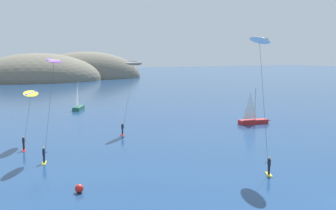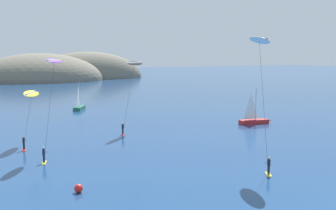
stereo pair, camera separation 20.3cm
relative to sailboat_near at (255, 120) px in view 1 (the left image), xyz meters
name	(u,v)px [view 1 (the left image)]	position (x,y,z in m)	size (l,w,h in m)	color
headland_island	(14,81)	(-14.49, 132.16, -0.64)	(120.77, 52.98, 24.52)	#6B6656
sailboat_near	(255,120)	(0.00, 0.00, 0.00)	(5.97, 2.15, 5.70)	#B22323
sailboat_far	(79,106)	(-19.10, 30.84, 0.00)	(3.94, 5.56, 5.70)	#23664C
kitesurfer_yellow	(30,97)	(-34.33, 1.94, 5.18)	(3.92, 6.96, 6.68)	red
kitesurfer_white	(260,50)	(-16.84, -19.57, 10.81)	(3.67, 6.54, 12.85)	yellow
kitesurfer_purple	(53,70)	(-33.18, -4.73, 8.70)	(4.49, 6.95, 10.69)	yellow
kitesurfer_black	(133,69)	(-19.26, 4.53, 8.37)	(6.29, 6.08, 10.22)	red
marker_buoy	(79,188)	(-35.04, -18.91, -0.29)	(0.70, 0.70, 0.70)	red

